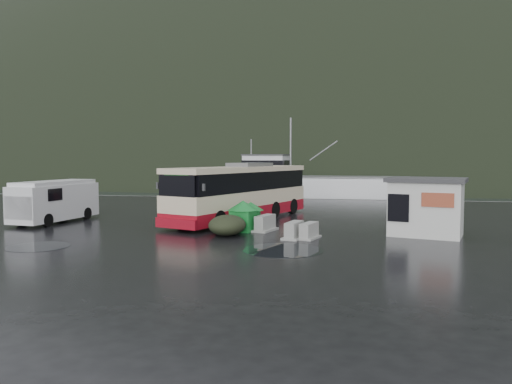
% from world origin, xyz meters
% --- Properties ---
extents(ground, '(160.00, 160.00, 0.00)m').
position_xyz_m(ground, '(0.00, 0.00, 0.00)').
color(ground, black).
rests_on(ground, ground).
extents(harbor_water, '(300.00, 180.00, 0.02)m').
position_xyz_m(harbor_water, '(0.00, 110.00, 0.00)').
color(harbor_water, black).
rests_on(harbor_water, ground).
extents(quay_edge, '(160.00, 0.60, 1.50)m').
position_xyz_m(quay_edge, '(0.00, 20.00, 0.00)').
color(quay_edge, '#999993').
rests_on(quay_edge, ground).
extents(headland, '(780.00, 540.00, 570.00)m').
position_xyz_m(headland, '(10.00, 250.00, 0.00)').
color(headland, black).
rests_on(headland, ground).
extents(coach_bus, '(7.06, 12.55, 3.46)m').
position_xyz_m(coach_bus, '(1.98, 4.00, 0.00)').
color(coach_bus, beige).
rests_on(coach_bus, ground).
extents(white_van, '(2.63, 6.02, 2.44)m').
position_xyz_m(white_van, '(-8.37, 0.75, 0.00)').
color(white_van, white).
rests_on(white_van, ground).
extents(waste_bin_left, '(1.34, 1.34, 1.58)m').
position_xyz_m(waste_bin_left, '(3.12, -0.62, 0.00)').
color(waste_bin_left, '#16802F').
rests_on(waste_bin_left, ground).
extents(waste_bin_right, '(1.10, 1.10, 1.40)m').
position_xyz_m(waste_bin_right, '(3.28, 0.58, 0.00)').
color(waste_bin_right, '#16802F').
rests_on(waste_bin_right, ground).
extents(dome_tent, '(1.94, 2.61, 0.99)m').
position_xyz_m(dome_tent, '(2.64, -1.98, 0.00)').
color(dome_tent, '#252C1A').
rests_on(dome_tent, ground).
extents(ticket_kiosk, '(4.16, 3.54, 2.80)m').
position_xyz_m(ticket_kiosk, '(12.08, -0.27, 0.00)').
color(ticket_kiosk, silver).
rests_on(ticket_kiosk, ground).
extents(jersey_barrier_a, '(1.23, 1.79, 0.82)m').
position_xyz_m(jersey_barrier_a, '(4.20, -0.27, 0.00)').
color(jersey_barrier_a, '#999993').
rests_on(jersey_barrier_a, ground).
extents(jersey_barrier_b, '(1.12, 1.63, 0.74)m').
position_xyz_m(jersey_barrier_b, '(6.63, -2.26, 0.00)').
color(jersey_barrier_b, '#999993').
rests_on(jersey_barrier_b, ground).
extents(jersey_barrier_c, '(1.08, 1.69, 0.78)m').
position_xyz_m(jersey_barrier_c, '(5.94, -2.36, 0.00)').
color(jersey_barrier_c, '#999993').
rests_on(jersey_barrier_c, ground).
extents(fishing_trawler, '(23.62, 7.12, 9.31)m').
position_xyz_m(fishing_trawler, '(4.55, 28.55, 0.00)').
color(fishing_trawler, white).
rests_on(fishing_trawler, ground).
extents(puddles, '(13.25, 4.20, 0.01)m').
position_xyz_m(puddles, '(1.99, -5.81, 0.01)').
color(puddles, black).
rests_on(puddles, ground).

